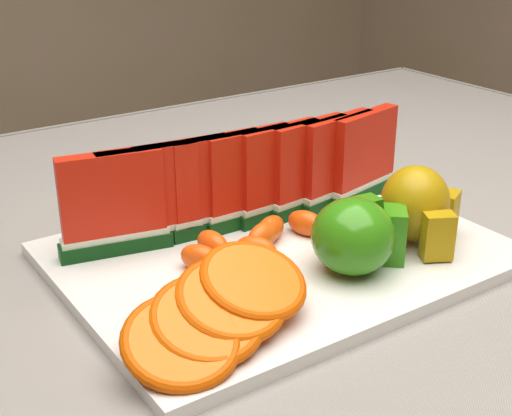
% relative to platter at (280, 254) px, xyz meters
% --- Properties ---
extents(table, '(1.40, 0.90, 0.75)m').
position_rel_platter_xyz_m(table, '(-0.06, 0.03, -0.11)').
color(table, brown).
rests_on(table, ground).
extents(tablecloth, '(1.53, 1.03, 0.20)m').
position_rel_platter_xyz_m(tablecloth, '(-0.06, 0.03, -0.05)').
color(tablecloth, slate).
rests_on(tablecloth, table).
extents(platter, '(0.40, 0.30, 0.01)m').
position_rel_platter_xyz_m(platter, '(0.00, 0.00, 0.00)').
color(platter, silver).
rests_on(platter, tablecloth).
extents(apple_cluster, '(0.11, 0.10, 0.07)m').
position_rel_platter_xyz_m(apple_cluster, '(0.03, -0.07, 0.04)').
color(apple_cluster, '#399619').
rests_on(apple_cluster, platter).
extents(pear_cluster, '(0.09, 0.09, 0.07)m').
position_rel_platter_xyz_m(pear_cluster, '(0.12, -0.06, 0.04)').
color(pear_cluster, '#9D7610').
rests_on(pear_cluster, platter).
extents(side_plate, '(0.18, 0.18, 0.01)m').
position_rel_platter_xyz_m(side_plate, '(0.01, 0.24, -0.00)').
color(side_plate, silver).
rests_on(side_plate, tablecloth).
extents(watermelon_row, '(0.39, 0.07, 0.10)m').
position_rel_platter_xyz_m(watermelon_row, '(0.01, 0.07, 0.05)').
color(watermelon_row, '#0F3F13').
rests_on(watermelon_row, platter).
extents(orange_fan_front, '(0.18, 0.12, 0.05)m').
position_rel_platter_xyz_m(orange_fan_front, '(-0.12, -0.09, 0.03)').
color(orange_fan_front, '#F14800').
rests_on(orange_fan_front, platter).
extents(orange_fan_back, '(0.33, 0.10, 0.04)m').
position_rel_platter_xyz_m(orange_fan_back, '(0.01, 0.13, 0.03)').
color(orange_fan_back, '#F14800').
rests_on(orange_fan_back, platter).
extents(tangerine_segments, '(0.19, 0.07, 0.03)m').
position_rel_platter_xyz_m(tangerine_segments, '(-0.01, 0.01, 0.02)').
color(tangerine_segments, '#E73F14').
rests_on(tangerine_segments, platter).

